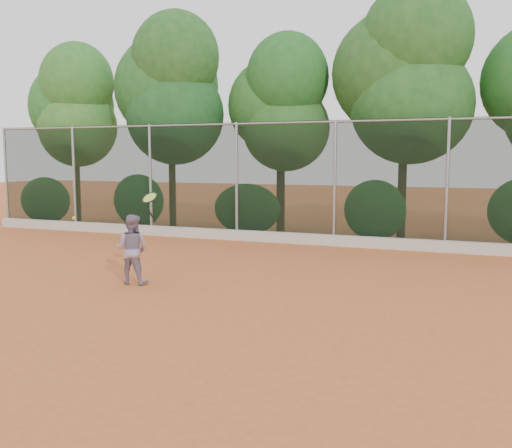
% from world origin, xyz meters
% --- Properties ---
extents(ground, '(80.00, 80.00, 0.00)m').
position_xyz_m(ground, '(0.00, 0.00, 0.00)').
color(ground, '#C6612E').
rests_on(ground, ground).
extents(concrete_curb, '(24.00, 0.20, 0.30)m').
position_xyz_m(concrete_curb, '(0.00, 6.82, 0.15)').
color(concrete_curb, beige).
rests_on(concrete_curb, ground).
extents(tennis_player, '(0.73, 0.60, 1.37)m').
position_xyz_m(tennis_player, '(-2.46, 0.63, 0.69)').
color(tennis_player, gray).
rests_on(tennis_player, ground).
extents(chainlink_fence, '(24.09, 0.09, 3.50)m').
position_xyz_m(chainlink_fence, '(-0.00, 7.00, 1.86)').
color(chainlink_fence, black).
rests_on(chainlink_fence, ground).
extents(foliage_backdrop, '(23.70, 3.63, 7.55)m').
position_xyz_m(foliage_backdrop, '(-0.55, 8.98, 4.40)').
color(foliage_backdrop, '#46331B').
rests_on(foliage_backdrop, ground).
extents(tennis_racket, '(0.35, 0.33, 0.60)m').
position_xyz_m(tennis_racket, '(-2.03, 0.63, 1.67)').
color(tennis_racket, black).
rests_on(tennis_racket, ground).
extents(tennis_ball_in_flight, '(0.07, 0.07, 0.07)m').
position_xyz_m(tennis_ball_in_flight, '(-3.79, 0.58, 1.25)').
color(tennis_ball_in_flight, '#B4D22F').
rests_on(tennis_ball_in_flight, ground).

